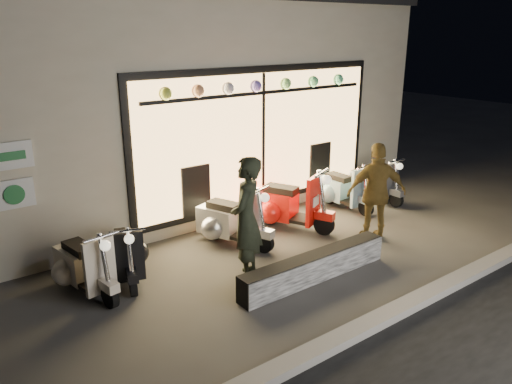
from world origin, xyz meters
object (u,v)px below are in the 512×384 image
at_px(man, 246,219).
at_px(woman, 377,193).
at_px(scooter_red, 284,204).
at_px(scooter_silver, 227,220).
at_px(graffiti_barrier, 314,267).

relative_size(man, woman, 1.06).
distance_m(scooter_red, woman, 1.71).
height_order(scooter_red, woman, woman).
height_order(scooter_silver, woman, woman).
height_order(scooter_red, man, man).
distance_m(graffiti_barrier, scooter_red, 2.11).
xyz_separation_m(scooter_silver, scooter_red, (1.25, -0.02, 0.03)).
xyz_separation_m(scooter_silver, man, (-0.47, -1.23, 0.50)).
height_order(graffiti_barrier, woman, woman).
bearing_deg(woman, scooter_silver, -1.18).
xyz_separation_m(man, woman, (2.58, -0.21, -0.06)).
bearing_deg(woman, scooter_red, -25.52).
xyz_separation_m(graffiti_barrier, man, (-0.75, 0.65, 0.72)).
xyz_separation_m(scooter_red, woman, (0.87, -1.41, 0.42)).
bearing_deg(scooter_red, scooter_silver, 154.48).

